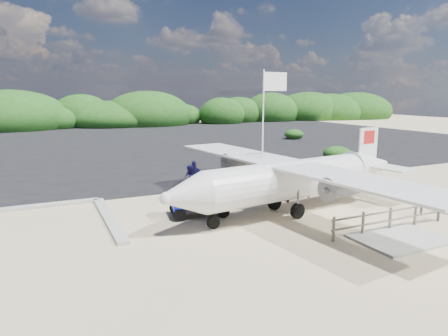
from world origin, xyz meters
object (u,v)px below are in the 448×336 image
Objects in this scene: crew_b at (190,183)px; crew_c at (195,177)px; crew_a at (228,191)px; aircraft_large at (211,143)px; baggage_cart at (199,216)px; signboard at (298,200)px; flagpole at (261,205)px.

crew_b is 1.65m from crew_c.
crew_b is at bearing 81.50° from crew_c.
aircraft_large is (9.67, 24.87, -0.83)m from crew_a.
baggage_cart is 5.95m from signboard.
signboard is 0.98× the size of crew_c.
baggage_cart is 3.67m from flagpole.
crew_c reaches higher than signboard.
baggage_cart is 0.41× the size of flagpole.
aircraft_large is (7.91, 25.25, 0.00)m from flagpole.
flagpole is 3.50× the size of crew_b.
crew_c is at bearing -66.98° from crew_a.
aircraft_large is (5.62, 25.29, 0.00)m from signboard.
crew_b reaches higher than signboard.
flagpole is 1.99m from crew_a.
crew_b is (0.54, 2.71, 0.98)m from baggage_cart.
crew_a reaches higher than baggage_cart.
signboard is 0.11× the size of aircraft_large.
crew_c is 0.12× the size of aircraft_large.
flagpole reaches higher than signboard.
crew_a is (-4.05, 0.43, 0.83)m from signboard.
flagpole reaches higher than baggage_cart.
crew_a is 2.33m from crew_b.
baggage_cart is 1.71× the size of crew_a.
flagpole is 4.47m from crew_c.
flagpole is 3.98m from crew_b.
flagpole is 3.70× the size of signboard.
crew_b is at bearing 143.71° from flagpole.
crew_b is (-5.39, 2.33, 0.98)m from signboard.
crew_a is at bearing 120.04° from crew_c.
baggage_cart is 1.49× the size of crew_c.
flagpole is at bearing 166.31° from signboard.
flagpole is 3.60× the size of crew_c.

